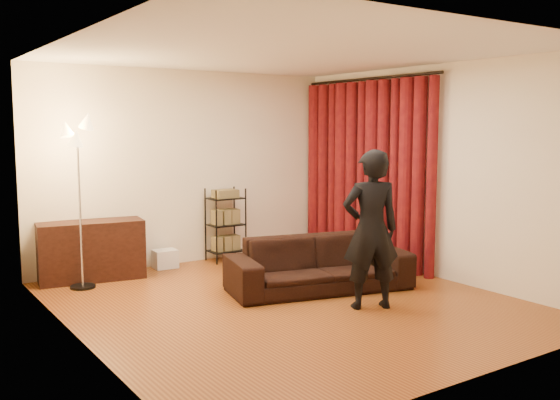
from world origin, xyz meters
TOP-DOWN VIEW (x-y plane):
  - floor at (0.00, 0.00)m, footprint 5.00×5.00m
  - ceiling at (0.00, 0.00)m, footprint 5.00×5.00m
  - wall_back at (0.00, 2.50)m, footprint 5.00×0.00m
  - wall_front at (0.00, -2.50)m, footprint 5.00×0.00m
  - wall_left at (-2.25, 0.00)m, footprint 0.00×5.00m
  - wall_right at (2.25, 0.00)m, footprint 0.00×5.00m
  - curtain_rod at (2.15, 1.12)m, footprint 0.04×2.65m
  - curtain at (2.13, 1.12)m, footprint 0.22×2.65m
  - sofa at (0.61, 0.23)m, footprint 2.28×1.32m
  - person at (0.62, -0.64)m, footprint 0.73×0.61m
  - media_cabinet at (-1.47, 2.23)m, footprint 1.33×0.66m
  - storage_boxes at (-0.43, 2.31)m, footprint 0.32×0.26m
  - wire_shelf at (0.48, 2.27)m, footprint 0.56×0.46m
  - floor_lamp at (-1.69, 1.88)m, footprint 0.39×0.39m

SIDE VIEW (x-z plane):
  - floor at x=0.00m, z-range 0.00..0.00m
  - storage_boxes at x=-0.43m, z-range 0.00..0.26m
  - sofa at x=0.61m, z-range 0.00..0.62m
  - media_cabinet at x=-1.47m, z-range 0.00..0.75m
  - wire_shelf at x=0.48m, z-range 0.00..1.05m
  - person at x=0.62m, z-range 0.00..1.69m
  - floor_lamp at x=-1.69m, z-range 0.00..1.99m
  - curtain at x=2.13m, z-range 0.00..2.55m
  - wall_back at x=0.00m, z-range -1.15..3.85m
  - wall_front at x=0.00m, z-range -1.15..3.85m
  - wall_left at x=-2.25m, z-range -1.15..3.85m
  - wall_right at x=2.25m, z-range -1.15..3.85m
  - curtain_rod at x=2.15m, z-range 2.56..2.60m
  - ceiling at x=0.00m, z-range 2.70..2.70m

